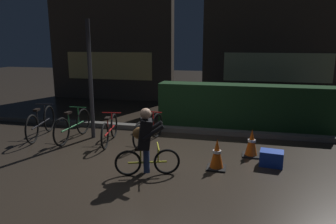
% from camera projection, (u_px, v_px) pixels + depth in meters
% --- Properties ---
extents(ground_plane, '(40.00, 40.00, 0.00)m').
position_uv_depth(ground_plane, '(152.00, 161.00, 6.43)').
color(ground_plane, '#2D261E').
extents(sidewalk_curb, '(12.00, 0.24, 0.12)m').
position_uv_depth(sidewalk_curb, '(174.00, 129.00, 8.51)').
color(sidewalk_curb, '#56544F').
rests_on(sidewalk_curb, ground).
extents(hedge_row, '(4.80, 0.70, 1.21)m').
position_uv_depth(hedge_row, '(244.00, 106.00, 8.84)').
color(hedge_row, '#19381C').
rests_on(hedge_row, ground).
extents(storefront_left, '(5.22, 0.54, 4.69)m').
position_uv_depth(storefront_left, '(111.00, 42.00, 12.90)').
color(storefront_left, '#42382D').
rests_on(storefront_left, ground).
extents(storefront_right, '(5.73, 0.54, 4.86)m').
position_uv_depth(storefront_right, '(278.00, 40.00, 12.06)').
color(storefront_right, '#42382D').
rests_on(storefront_right, ground).
extents(street_post, '(0.10, 0.10, 2.90)m').
position_uv_depth(street_post, '(90.00, 80.00, 7.68)').
color(street_post, '#2D2D33').
rests_on(street_post, ground).
extents(parked_bike_leftmost, '(0.50, 1.72, 0.81)m').
position_uv_depth(parked_bike_leftmost, '(41.00, 123.00, 7.96)').
color(parked_bike_leftmost, black).
rests_on(parked_bike_leftmost, ground).
extents(parked_bike_left_mid, '(0.46, 1.68, 0.77)m').
position_uv_depth(parked_bike_left_mid, '(73.00, 126.00, 7.75)').
color(parked_bike_left_mid, black).
rests_on(parked_bike_left_mid, ground).
extents(parked_bike_center_left, '(0.46, 1.49, 0.69)m').
position_uv_depth(parked_bike_center_left, '(110.00, 130.00, 7.51)').
color(parked_bike_center_left, black).
rests_on(parked_bike_center_left, ground).
extents(parked_bike_center_right, '(0.46, 1.54, 0.72)m').
position_uv_depth(parked_bike_center_right, '(149.00, 129.00, 7.51)').
color(parked_bike_center_right, black).
rests_on(parked_bike_center_right, ground).
extents(traffic_cone_near, '(0.36, 0.36, 0.60)m').
position_uv_depth(traffic_cone_near, '(217.00, 154.00, 5.98)').
color(traffic_cone_near, black).
rests_on(traffic_cone_near, ground).
extents(traffic_cone_far, '(0.36, 0.36, 0.59)m').
position_uv_depth(traffic_cone_far, '(252.00, 143.00, 6.64)').
color(traffic_cone_far, black).
rests_on(traffic_cone_far, ground).
extents(blue_crate, '(0.48, 0.37, 0.30)m').
position_uv_depth(blue_crate, '(271.00, 158.00, 6.16)').
color(blue_crate, '#193DB7').
rests_on(blue_crate, ground).
extents(cyclist, '(1.14, 0.50, 1.25)m').
position_uv_depth(cyclist, '(146.00, 142.00, 5.64)').
color(cyclist, black).
rests_on(cyclist, ground).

